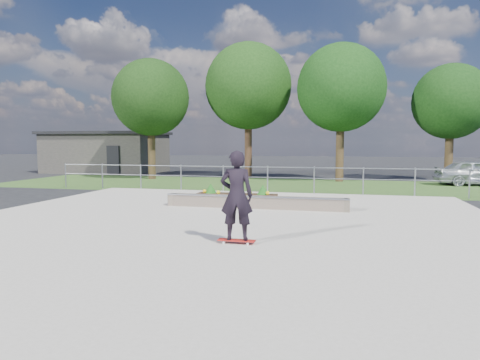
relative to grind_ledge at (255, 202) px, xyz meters
name	(u,v)px	position (x,y,z in m)	size (l,w,h in m)	color
ground	(220,226)	(-0.39, -2.86, -0.26)	(120.00, 120.00, 0.00)	black
grass_verge	(279,185)	(-0.39, 8.14, -0.25)	(30.00, 8.00, 0.02)	#2F4F1F
concrete_slab	(220,225)	(-0.39, -2.86, -0.23)	(15.00, 15.00, 0.06)	#ACA499
fence	(268,176)	(-0.39, 4.64, 0.51)	(20.06, 0.06, 1.20)	gray
building	(106,152)	(-14.39, 15.14, 1.25)	(8.40, 5.40, 3.00)	#32302C
tree_far_left	(151,98)	(-8.39, 10.14, 4.59)	(4.55, 4.55, 7.15)	#322414
tree_mid_left	(248,86)	(-2.89, 12.14, 5.34)	(5.25, 5.25, 8.25)	#331E14
tree_mid_right	(341,88)	(2.61, 11.14, 4.97)	(4.90, 4.90, 7.70)	#362515
tree_far_right	(451,102)	(8.61, 12.64, 4.21)	(4.20, 4.20, 6.60)	#352515
grind_ledge	(255,202)	(0.00, 0.00, 0.00)	(6.00, 0.44, 0.43)	brown
planter_bed	(235,196)	(-1.06, 1.49, -0.02)	(3.00, 1.20, 0.61)	black
skateboarder	(237,196)	(0.59, -4.93, 0.82)	(0.80, 0.55, 1.98)	silver
parked_car	(476,173)	(9.45, 10.43, 0.41)	(1.58, 3.93, 1.34)	#ACB0B6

